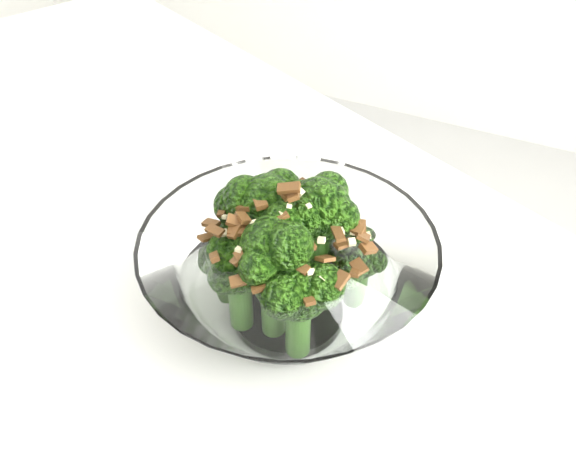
% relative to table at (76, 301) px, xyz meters
% --- Properties ---
extents(table, '(1.42, 1.23, 0.75)m').
position_rel_table_xyz_m(table, '(0.00, 0.00, 0.00)').
color(table, white).
rests_on(table, ground).
extents(broccoli_dish, '(0.23, 0.23, 0.14)m').
position_rel_table_xyz_m(broccoli_dish, '(0.23, 0.02, 0.12)').
color(broccoli_dish, white).
rests_on(broccoli_dish, table).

